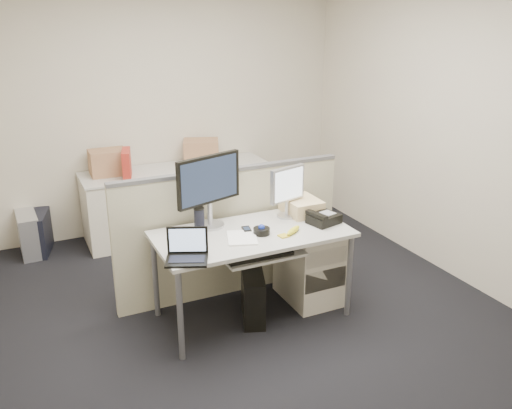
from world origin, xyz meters
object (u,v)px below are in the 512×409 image
desk (252,240)px  laptop (186,247)px  monitor_main (209,192)px  desk_phone (324,219)px

desk → laptop: bearing=-155.7°
monitor_main → laptop: (-0.37, -0.53, -0.18)m
desk → monitor_main: size_ratio=2.59×
desk → monitor_main: (-0.25, 0.25, 0.36)m
laptop → desk_phone: bearing=32.5°
desk → desk_phone: desk_phone is taller
desk → monitor_main: 0.50m
desk → desk_phone: 0.61m
laptop → desk_phone: laptop is taller
desk → laptop: (-0.62, -0.28, 0.17)m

